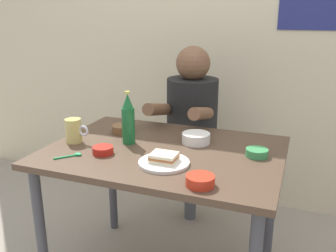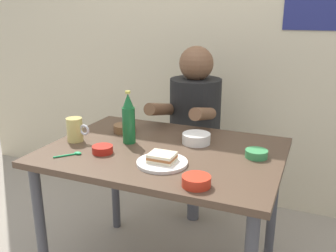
{
  "view_description": "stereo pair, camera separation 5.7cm",
  "coord_description": "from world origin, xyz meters",
  "px_view_note": "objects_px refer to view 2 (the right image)",
  "views": [
    {
      "loc": [
        0.6,
        -1.52,
        1.36
      ],
      "look_at": [
        0.0,
        0.05,
        0.84
      ],
      "focal_mm": 39.32,
      "sensor_mm": 36.0,
      "label": 1
    },
    {
      "loc": [
        0.65,
        -1.5,
        1.36
      ],
      "look_at": [
        0.0,
        0.05,
        0.84
      ],
      "focal_mm": 39.32,
      "sensor_mm": 36.0,
      "label": 2
    }
  ],
  "objects_px": {
    "beer_mug": "(75,130)",
    "dip_bowl_green": "(256,153)",
    "stool": "(194,172)",
    "person_seated": "(195,111)",
    "dining_table": "(164,167)",
    "plate_orange": "(162,163)",
    "sandwich": "(162,157)",
    "beer_bottle": "(129,120)"
  },
  "relations": [
    {
      "from": "plate_orange",
      "to": "beer_bottle",
      "type": "distance_m",
      "value": 0.34
    },
    {
      "from": "person_seated",
      "to": "sandwich",
      "type": "distance_m",
      "value": 0.8
    },
    {
      "from": "plate_orange",
      "to": "dip_bowl_green",
      "type": "relative_size",
      "value": 2.2
    },
    {
      "from": "sandwich",
      "to": "dip_bowl_green",
      "type": "height_order",
      "value": "sandwich"
    },
    {
      "from": "beer_bottle",
      "to": "stool",
      "type": "bearing_deg",
      "value": 77.31
    },
    {
      "from": "sandwich",
      "to": "beer_bottle",
      "type": "height_order",
      "value": "beer_bottle"
    },
    {
      "from": "person_seated",
      "to": "dip_bowl_green",
      "type": "relative_size",
      "value": 7.2
    },
    {
      "from": "stool",
      "to": "beer_mug",
      "type": "xyz_separation_m",
      "value": [
        -0.4,
        -0.7,
        0.45
      ]
    },
    {
      "from": "person_seated",
      "to": "beer_bottle",
      "type": "height_order",
      "value": "person_seated"
    },
    {
      "from": "stool",
      "to": "plate_orange",
      "type": "xyz_separation_m",
      "value": [
        0.12,
        -0.8,
        0.4
      ]
    },
    {
      "from": "dining_table",
      "to": "beer_mug",
      "type": "distance_m",
      "value": 0.48
    },
    {
      "from": "person_seated",
      "to": "sandwich",
      "type": "xyz_separation_m",
      "value": [
        0.12,
        -0.79,
        0.01
      ]
    },
    {
      "from": "beer_mug",
      "to": "dip_bowl_green",
      "type": "distance_m",
      "value": 0.89
    },
    {
      "from": "plate_orange",
      "to": "sandwich",
      "type": "distance_m",
      "value": 0.02
    },
    {
      "from": "dining_table",
      "to": "person_seated",
      "type": "height_order",
      "value": "person_seated"
    },
    {
      "from": "person_seated",
      "to": "beer_mug",
      "type": "relative_size",
      "value": 5.71
    },
    {
      "from": "plate_orange",
      "to": "dip_bowl_green",
      "type": "bearing_deg",
      "value": 33.04
    },
    {
      "from": "stool",
      "to": "person_seated",
      "type": "bearing_deg",
      "value": -90.0
    },
    {
      "from": "beer_mug",
      "to": "dip_bowl_green",
      "type": "relative_size",
      "value": 1.26
    },
    {
      "from": "plate_orange",
      "to": "beer_mug",
      "type": "relative_size",
      "value": 1.75
    },
    {
      "from": "plate_orange",
      "to": "beer_mug",
      "type": "bearing_deg",
      "value": 168.88
    },
    {
      "from": "stool",
      "to": "beer_mug",
      "type": "bearing_deg",
      "value": -119.63
    },
    {
      "from": "dining_table",
      "to": "stool",
      "type": "relative_size",
      "value": 2.44
    },
    {
      "from": "beer_mug",
      "to": "stool",
      "type": "bearing_deg",
      "value": 60.37
    },
    {
      "from": "stool",
      "to": "beer_mug",
      "type": "relative_size",
      "value": 3.57
    },
    {
      "from": "beer_bottle",
      "to": "dip_bowl_green",
      "type": "relative_size",
      "value": 2.62
    },
    {
      "from": "plate_orange",
      "to": "beer_mug",
      "type": "distance_m",
      "value": 0.53
    },
    {
      "from": "dining_table",
      "to": "beer_bottle",
      "type": "height_order",
      "value": "beer_bottle"
    },
    {
      "from": "beer_mug",
      "to": "beer_bottle",
      "type": "distance_m",
      "value": 0.28
    },
    {
      "from": "dining_table",
      "to": "beer_bottle",
      "type": "xyz_separation_m",
      "value": [
        -0.2,
        0.02,
        0.21
      ]
    },
    {
      "from": "sandwich",
      "to": "beer_bottle",
      "type": "bearing_deg",
      "value": 144.31
    },
    {
      "from": "stool",
      "to": "plate_orange",
      "type": "distance_m",
      "value": 0.9
    },
    {
      "from": "dining_table",
      "to": "plate_orange",
      "type": "bearing_deg",
      "value": -69.1
    },
    {
      "from": "person_seated",
      "to": "beer_mug",
      "type": "distance_m",
      "value": 0.79
    },
    {
      "from": "person_seated",
      "to": "dining_table",
      "type": "bearing_deg",
      "value": -84.75
    },
    {
      "from": "stool",
      "to": "dip_bowl_green",
      "type": "bearing_deg",
      "value": -49.76
    },
    {
      "from": "stool",
      "to": "person_seated",
      "type": "xyz_separation_m",
      "value": [
        0.0,
        -0.01,
        0.42
      ]
    },
    {
      "from": "beer_bottle",
      "to": "dining_table",
      "type": "bearing_deg",
      "value": -4.72
    },
    {
      "from": "plate_orange",
      "to": "dip_bowl_green",
      "type": "distance_m",
      "value": 0.43
    },
    {
      "from": "beer_bottle",
      "to": "dip_bowl_green",
      "type": "xyz_separation_m",
      "value": [
        0.62,
        0.05,
        -0.1
      ]
    },
    {
      "from": "beer_bottle",
      "to": "dip_bowl_green",
      "type": "distance_m",
      "value": 0.63
    },
    {
      "from": "person_seated",
      "to": "beer_bottle",
      "type": "distance_m",
      "value": 0.63
    }
  ]
}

